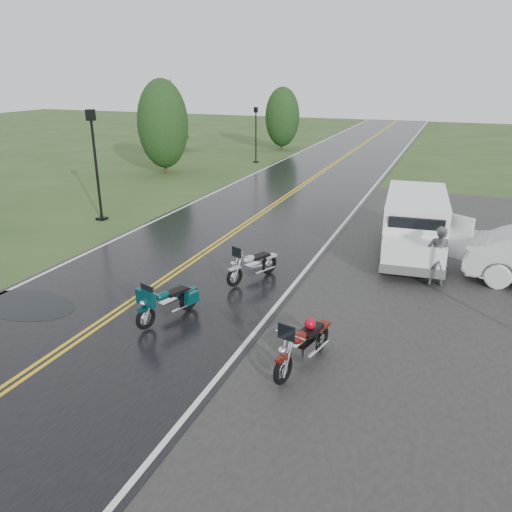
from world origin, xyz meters
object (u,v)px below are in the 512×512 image
(person_at_van, at_px, (438,257))
(motorcycle_silver, at_px, (234,270))
(motorcycle_teal, at_px, (145,310))
(motorcycle_red, at_px, (283,359))
(lamp_post_near_left, at_px, (96,166))
(van_white, at_px, (386,239))
(lamp_post_far_left, at_px, (256,135))

(person_at_van, bearing_deg, motorcycle_silver, 6.59)
(motorcycle_teal, distance_m, person_at_van, 8.52)
(motorcycle_red, xyz_separation_m, lamp_post_near_left, (-11.25, 8.67, 1.70))
(motorcycle_red, distance_m, motorcycle_teal, 3.98)
(motorcycle_silver, height_order, van_white, van_white)
(motorcycle_red, bearing_deg, lamp_post_near_left, 155.67)
(motorcycle_teal, distance_m, lamp_post_far_left, 24.79)
(motorcycle_teal, bearing_deg, person_at_van, 59.17)
(motorcycle_silver, relative_size, lamp_post_far_left, 0.52)
(motorcycle_red, bearing_deg, motorcycle_silver, 138.54)
(lamp_post_near_left, bearing_deg, van_white, -7.31)
(motorcycle_red, height_order, motorcycle_silver, motorcycle_red)
(van_white, bearing_deg, motorcycle_teal, -133.11)
(motorcycle_teal, xyz_separation_m, van_white, (4.86, 6.17, 0.50))
(person_at_van, relative_size, lamp_post_far_left, 0.48)
(van_white, bearing_deg, motorcycle_red, -102.87)
(van_white, relative_size, lamp_post_far_left, 1.44)
(motorcycle_red, xyz_separation_m, person_at_van, (2.56, 6.51, 0.28))
(van_white, distance_m, lamp_post_far_left, 21.09)
(motorcycle_silver, xyz_separation_m, person_at_van, (5.47, 2.40, 0.32))
(motorcycle_teal, xyz_separation_m, motorcycle_silver, (0.96, 3.18, 0.02))
(person_at_van, bearing_deg, lamp_post_far_left, -71.60)
(motorcycle_red, relative_size, van_white, 0.39)
(motorcycle_silver, height_order, lamp_post_far_left, lamp_post_far_left)
(van_white, xyz_separation_m, lamp_post_far_left, (-11.47, 17.68, 0.83))
(motorcycle_teal, bearing_deg, lamp_post_far_left, 123.68)
(van_white, xyz_separation_m, person_at_van, (1.57, -0.59, -0.17))
(motorcycle_red, height_order, van_white, van_white)
(motorcycle_silver, bearing_deg, lamp_post_near_left, 174.60)
(motorcycle_silver, bearing_deg, van_white, 60.76)
(motorcycle_red, height_order, lamp_post_near_left, lamp_post_near_left)
(person_at_van, distance_m, lamp_post_far_left, 22.47)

